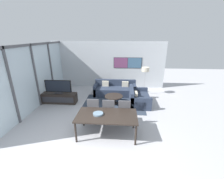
{
  "coord_description": "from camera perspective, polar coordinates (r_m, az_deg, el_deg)",
  "views": [
    {
      "loc": [
        0.93,
        -3.15,
        3.11
      ],
      "look_at": [
        0.49,
        2.8,
        0.95
      ],
      "focal_mm": 24.0,
      "sensor_mm": 36.0,
      "label": 1
    }
  ],
  "objects": [
    {
      "name": "dining_chair_left",
      "position": [
        5.62,
        -6.93,
        -7.49
      ],
      "size": [
        0.46,
        0.46,
        0.99
      ],
      "color": "#4C4C51",
      "rests_on": "ground_plane"
    },
    {
      "name": "sofa_main",
      "position": [
        8.33,
        1.19,
        -0.1
      ],
      "size": [
        2.28,
        0.93,
        0.77
      ],
      "color": "#2D384C",
      "rests_on": "ground_plane"
    },
    {
      "name": "wall_back",
      "position": [
        9.35,
        -1.31,
        9.38
      ],
      "size": [
        6.9,
        0.09,
        2.8
      ],
      "color": "silver",
      "rests_on": "ground_plane"
    },
    {
      "name": "floor_lamp",
      "position": [
        8.14,
        12.58,
        6.87
      ],
      "size": [
        0.4,
        0.4,
        1.55
      ],
      "color": "#2D2D33",
      "rests_on": "ground_plane"
    },
    {
      "name": "area_rug",
      "position": [
        7.29,
        0.65,
        -5.32
      ],
      "size": [
        2.89,
        2.13,
        0.01
      ],
      "color": "#333D4C",
      "rests_on": "ground_plane"
    },
    {
      "name": "television",
      "position": [
        7.53,
        -19.82,
        0.98
      ],
      "size": [
        1.26,
        0.2,
        0.66
      ],
      "color": "#2D2D33",
      "rests_on": "tv_console"
    },
    {
      "name": "fruit_bowl",
      "position": [
        4.85,
        -5.31,
        -9.14
      ],
      "size": [
        0.33,
        0.33,
        0.05
      ],
      "color": "slate",
      "rests_on": "dining_table"
    },
    {
      "name": "sofa_side",
      "position": [
        7.26,
        9.78,
        -3.47
      ],
      "size": [
        0.93,
        1.48,
        0.77
      ],
      "rotation": [
        0.0,
        0.0,
        1.57
      ],
      "color": "#2D384C",
      "rests_on": "ground_plane"
    },
    {
      "name": "dining_table",
      "position": [
        4.86,
        -2.0,
        -10.28
      ],
      "size": [
        1.92,
        1.02,
        0.73
      ],
      "color": "black",
      "rests_on": "ground_plane"
    },
    {
      "name": "tv_console",
      "position": [
        7.73,
        -19.33,
        -3.06
      ],
      "size": [
        1.66,
        0.48,
        0.49
      ],
      "color": "black",
      "rests_on": "ground_plane"
    },
    {
      "name": "dining_chair_right",
      "position": [
        5.49,
        4.67,
        -8.13
      ],
      "size": [
        0.46,
        0.46,
        0.99
      ],
      "color": "#4C4C51",
      "rests_on": "ground_plane"
    },
    {
      "name": "dining_chair_centre",
      "position": [
        5.51,
        -1.22,
        -7.93
      ],
      "size": [
        0.46,
        0.46,
        0.99
      ],
      "color": "#4C4C51",
      "rests_on": "ground_plane"
    },
    {
      "name": "coffee_table",
      "position": [
        7.17,
        0.65,
        -3.16
      ],
      "size": [
        0.86,
        0.86,
        0.4
      ],
      "color": "black",
      "rests_on": "ground_plane"
    },
    {
      "name": "ground_plane",
      "position": [
        4.52,
        -9.62,
        -23.91
      ],
      "size": [
        24.0,
        24.0,
        0.0
      ],
      "primitive_type": "plane",
      "color": "#B2B2B7"
    },
    {
      "name": "window_wall_left",
      "position": [
        7.44,
        -27.39,
        5.42
      ],
      "size": [
        0.07,
        6.0,
        2.8
      ],
      "color": "silver",
      "rests_on": "ground_plane"
    }
  ]
}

